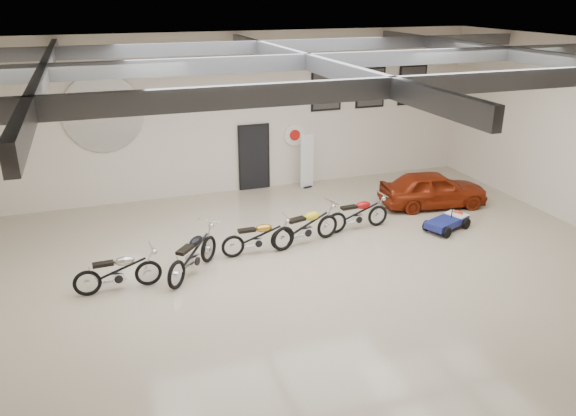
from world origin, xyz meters
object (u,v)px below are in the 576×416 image
object	(u,v)px
motorcycle_gold	(258,236)
motorcycle_red	(358,213)
banner_stand	(307,161)
go_kart	(450,218)
motorcycle_black	(193,253)
motorcycle_yellow	(306,225)
motorcycle_silver	(118,271)
vintage_car	(433,189)

from	to	relation	value
motorcycle_gold	motorcycle_red	world-z (taller)	motorcycle_red
banner_stand	go_kart	bearing A→B (deg)	-76.53
motorcycle_gold	motorcycle_red	xyz separation A→B (m)	(3.00, 0.56, 0.01)
banner_stand	motorcycle_gold	xyz separation A→B (m)	(-2.98, -4.33, -0.45)
motorcycle_black	motorcycle_yellow	distance (m)	3.11
motorcycle_silver	motorcycle_black	bearing A→B (deg)	5.46
motorcycle_yellow	motorcycle_red	world-z (taller)	motorcycle_yellow
motorcycle_black	banner_stand	bearing A→B (deg)	-2.54
banner_stand	motorcycle_yellow	world-z (taller)	banner_stand
banner_stand	motorcycle_silver	bearing A→B (deg)	-156.19
banner_stand	motorcycle_red	xyz separation A→B (m)	(0.01, -3.77, -0.44)
motorcycle_silver	motorcycle_gold	xyz separation A→B (m)	(3.37, 0.76, -0.01)
motorcycle_gold	vintage_car	xyz separation A→B (m)	(5.94, 1.43, 0.08)
banner_stand	motorcycle_red	size ratio (longest dim) A/B	1.00
motorcycle_red	go_kart	bearing A→B (deg)	-21.59
motorcycle_gold	vintage_car	world-z (taller)	vintage_car
vintage_car	banner_stand	bearing A→B (deg)	54.10
motorcycle_silver	motorcycle_gold	world-z (taller)	motorcycle_silver
motorcycle_black	motorcycle_yellow	size ratio (longest dim) A/B	1.02
motorcycle_silver	banner_stand	bearing A→B (deg)	37.05
motorcycle_yellow	motorcycle_red	size ratio (longest dim) A/B	1.08
banner_stand	motorcycle_gold	distance (m)	5.28
motorcycle_black	motorcycle_gold	xyz separation A→B (m)	(1.70, 0.55, -0.06)
motorcycle_silver	motorcycle_gold	distance (m)	3.45
banner_stand	motorcycle_red	distance (m)	3.80
banner_stand	go_kart	xyz separation A→B (m)	(2.45, -4.54, -0.62)
motorcycle_silver	go_kart	xyz separation A→B (m)	(8.80, 0.55, -0.18)
banner_stand	vintage_car	xyz separation A→B (m)	(2.95, -2.90, -0.37)
motorcycle_gold	banner_stand	bearing A→B (deg)	55.16
motorcycle_black	motorcycle_yellow	xyz separation A→B (m)	(3.03, 0.69, -0.01)
motorcycle_silver	go_kart	world-z (taller)	motorcycle_silver
banner_stand	motorcycle_yellow	distance (m)	4.52
motorcycle_gold	motorcycle_yellow	bearing A→B (deg)	5.76
motorcycle_yellow	go_kart	bearing A→B (deg)	-19.43
motorcycle_black	motorcycle_red	bearing A→B (deg)	-35.47
vintage_car	motorcycle_yellow	bearing A→B (deg)	114.24
motorcycle_yellow	motorcycle_black	bearing A→B (deg)	178.26
motorcycle_silver	motorcycle_black	distance (m)	1.68
motorcycle_yellow	go_kart	size ratio (longest dim) A/B	1.20
motorcycle_yellow	motorcycle_gold	bearing A→B (deg)	171.51
motorcycle_gold	motorcycle_yellow	size ratio (longest dim) A/B	0.91
motorcycle_red	go_kart	xyz separation A→B (m)	(2.44, -0.77, -0.18)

